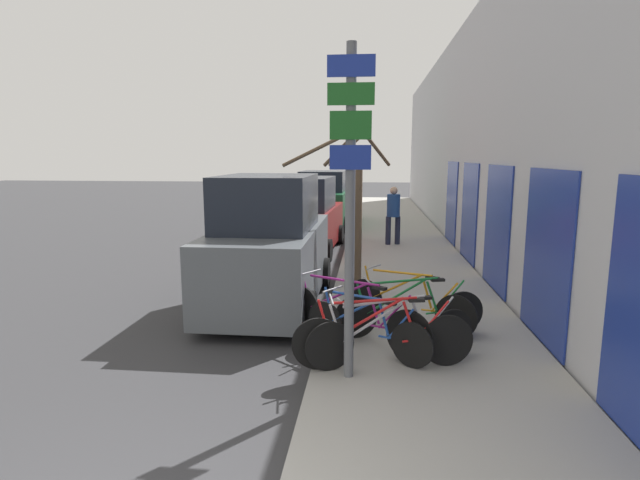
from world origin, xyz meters
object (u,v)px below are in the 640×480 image
(bicycle_0, at_px, (383,338))
(parked_car_2, at_px, (324,202))
(bicycle_1, at_px, (393,334))
(street_tree, at_px, (354,210))
(bicycle_5, at_px, (408,303))
(pedestrian_near, at_px, (393,211))
(parked_car_0, at_px, (270,248))
(parked_car_1, at_px, (304,218))
(bicycle_4, at_px, (410,311))
(bicycle_3, at_px, (351,316))
(bicycle_2, at_px, (366,328))
(signpost, at_px, (350,201))

(bicycle_0, distance_m, parked_car_2, 13.62)
(bicycle_1, bearing_deg, street_tree, -12.23)
(bicycle_5, bearing_deg, pedestrian_near, 30.43)
(parked_car_0, relative_size, street_tree, 1.32)
(bicycle_0, relative_size, pedestrian_near, 1.31)
(parked_car_0, xyz_separation_m, parked_car_2, (0.05, 10.50, -0.09))
(parked_car_1, bearing_deg, bicycle_1, -71.56)
(pedestrian_near, xyz_separation_m, street_tree, (-1.00, -5.52, 0.62))
(bicycle_4, distance_m, parked_car_0, 3.09)
(bicycle_5, height_order, parked_car_2, parked_car_2)
(bicycle_3, bearing_deg, bicycle_1, -101.80)
(bicycle_2, relative_size, pedestrian_near, 0.97)
(signpost, height_order, parked_car_0, signpost)
(signpost, xyz_separation_m, parked_car_2, (-1.57, 13.76, -1.28))
(bicycle_4, height_order, street_tree, street_tree)
(bicycle_0, distance_m, bicycle_4, 1.29)
(bicycle_0, distance_m, street_tree, 3.77)
(signpost, bearing_deg, bicycle_5, 65.78)
(street_tree, bearing_deg, bicycle_2, -85.01)
(bicycle_3, bearing_deg, street_tree, 35.65)
(bicycle_5, distance_m, parked_car_1, 7.33)
(bicycle_0, xyz_separation_m, bicycle_4, (0.43, 1.21, -0.01))
(bicycle_1, height_order, parked_car_1, parked_car_1)
(street_tree, bearing_deg, bicycle_1, -79.42)
(pedestrian_near, bearing_deg, street_tree, 61.15)
(parked_car_1, bearing_deg, bicycle_4, -67.38)
(signpost, xyz_separation_m, bicycle_4, (0.85, 1.51, -1.77))
(bicycle_4, height_order, parked_car_1, parked_car_1)
(street_tree, bearing_deg, parked_car_0, -159.80)
(bicycle_4, bearing_deg, parked_car_2, -2.60)
(bicycle_5, bearing_deg, signpost, -173.10)
(bicycle_5, xyz_separation_m, parked_car_0, (-2.47, 1.38, 0.58))
(bicycle_5, bearing_deg, parked_car_0, 91.88)
(bicycle_0, relative_size, parked_car_0, 0.54)
(signpost, bearing_deg, bicycle_2, 74.59)
(parked_car_1, xyz_separation_m, street_tree, (1.62, -4.91, 0.79))
(parked_car_0, relative_size, pedestrian_near, 2.45)
(parked_car_2, distance_m, pedestrian_near, 5.08)
(bicycle_4, bearing_deg, parked_car_0, 41.02)
(bicycle_2, bearing_deg, bicycle_3, 65.66)
(bicycle_2, distance_m, parked_car_2, 13.17)
(bicycle_0, relative_size, street_tree, 0.71)
(bicycle_3, height_order, street_tree, street_tree)
(parked_car_0, bearing_deg, signpost, -63.21)
(bicycle_1, xyz_separation_m, pedestrian_near, (0.38, 8.87, 0.63))
(parked_car_0, relative_size, parked_car_2, 0.97)
(signpost, relative_size, pedestrian_near, 2.23)
(signpost, height_order, bicycle_3, signpost)
(bicycle_4, xyz_separation_m, street_tree, (-0.92, 2.32, 1.25))
(bicycle_2, xyz_separation_m, pedestrian_near, (0.73, 8.62, 0.65))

